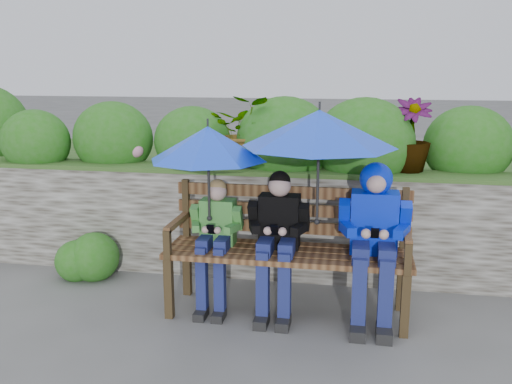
% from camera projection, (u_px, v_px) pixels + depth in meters
% --- Properties ---
extents(ground, '(60.00, 60.00, 0.00)m').
position_uv_depth(ground, '(254.00, 304.00, 4.80)').
color(ground, '#545451').
rests_on(ground, ground).
extents(garden_backdrop, '(8.00, 2.85, 1.80)m').
position_uv_depth(garden_backdrop, '(280.00, 191.00, 6.19)').
color(garden_backdrop, '#454035').
rests_on(garden_backdrop, ground).
extents(park_bench, '(1.94, 0.57, 1.03)m').
position_uv_depth(park_bench, '(289.00, 241.00, 4.59)').
color(park_bench, '#382B17').
rests_on(park_bench, ground).
extents(boy_left, '(0.42, 0.48, 1.08)m').
position_uv_depth(boy_left, '(216.00, 235.00, 4.60)').
color(boy_left, '#3D7E2D').
rests_on(boy_left, ground).
extents(boy_middle, '(0.48, 0.56, 1.16)m').
position_uv_depth(boy_middle, '(278.00, 235.00, 4.49)').
color(boy_middle, black).
rests_on(boy_middle, ground).
extents(boy_right, '(0.54, 0.66, 1.25)m').
position_uv_depth(boy_right, '(374.00, 229.00, 4.35)').
color(boy_right, '#0932B5').
rests_on(boy_right, ground).
extents(umbrella_left, '(0.94, 0.94, 0.82)m').
position_uv_depth(umbrella_left, '(208.00, 143.00, 4.44)').
color(umbrella_left, blue).
rests_on(umbrella_left, ground).
extents(umbrella_right, '(1.17, 1.17, 0.94)m').
position_uv_depth(umbrella_right, '(319.00, 129.00, 4.24)').
color(umbrella_right, blue).
rests_on(umbrella_right, ground).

